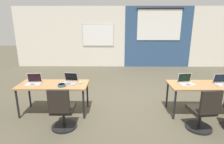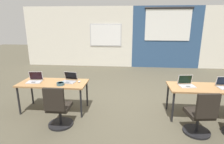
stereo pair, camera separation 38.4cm
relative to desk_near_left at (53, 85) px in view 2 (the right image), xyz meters
The scene contains 11 objects.
ground_plane 1.96m from the desk_near_left, 18.92° to the left, with size 24.00×24.00×0.00m.
back_wall_assembly 5.17m from the desk_near_left, 69.52° to the left, with size 10.00×0.27×2.80m.
desk_near_left is the anchor object (origin of this frame).
desk_near_right 3.50m from the desk_near_left, ahead, with size 1.60×0.70×0.72m.
laptop_near_left_end 0.47m from the desk_near_left, behind, with size 0.36×0.31×0.24m.
laptop_near_left_inner 0.40m from the desk_near_left, 12.78° to the left, with size 0.37×0.34×0.23m.
mouse_near_left_inner 0.63m from the desk_near_left, ahead, with size 0.07×0.11×0.03m.
chair_near_left_inner 0.87m from the desk_near_left, 62.21° to the right, with size 0.52×0.54×0.92m.
laptop_near_right_inner 3.10m from the desk_near_left, ahead, with size 0.37×0.32×0.24m.
chair_near_right_inner 3.27m from the desk_near_left, 13.24° to the right, with size 0.52×0.56×0.92m.
snack_bowl 0.32m from the desk_near_left, 35.15° to the right, with size 0.18×0.18×0.06m.
Camera 2 is at (0.05, -4.62, 2.13)m, focal length 29.53 mm.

